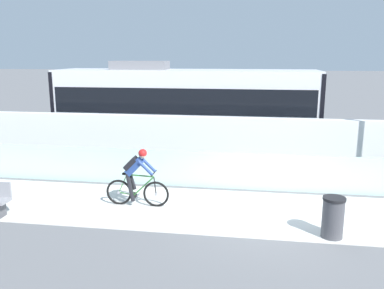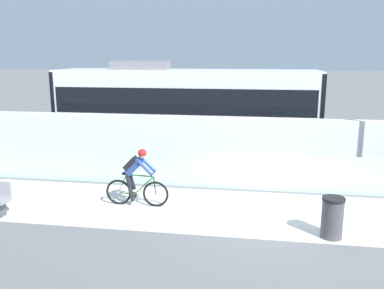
% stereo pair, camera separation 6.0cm
% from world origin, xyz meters
% --- Properties ---
extents(ground_plane, '(200.00, 200.00, 0.00)m').
position_xyz_m(ground_plane, '(0.00, 0.00, 0.00)').
color(ground_plane, slate).
extents(bike_path_deck, '(32.00, 3.20, 0.01)m').
position_xyz_m(bike_path_deck, '(0.00, 0.00, 0.01)').
color(bike_path_deck, silver).
rests_on(bike_path_deck, ground).
extents(glass_parapet, '(32.00, 0.05, 1.15)m').
position_xyz_m(glass_parapet, '(0.00, 1.85, 0.57)').
color(glass_parapet, silver).
rests_on(glass_parapet, ground).
extents(concrete_barrier_wall, '(32.00, 0.36, 1.96)m').
position_xyz_m(concrete_barrier_wall, '(0.00, 3.65, 0.98)').
color(concrete_barrier_wall, silver).
rests_on(concrete_barrier_wall, ground).
extents(tram_rail_near, '(32.00, 0.08, 0.01)m').
position_xyz_m(tram_rail_near, '(0.00, 6.13, 0.00)').
color(tram_rail_near, '#595654').
rests_on(tram_rail_near, ground).
extents(tram_rail_far, '(32.00, 0.08, 0.01)m').
position_xyz_m(tram_rail_far, '(0.00, 7.57, 0.00)').
color(tram_rail_far, '#595654').
rests_on(tram_rail_far, ground).
extents(tram, '(11.06, 2.54, 3.81)m').
position_xyz_m(tram, '(-3.47, 6.85, 1.89)').
color(tram, silver).
rests_on(tram, ground).
extents(cyclist_on_bike, '(1.77, 0.58, 1.61)m').
position_xyz_m(cyclist_on_bike, '(-3.65, -0.00, 0.80)').
color(cyclist_on_bike, black).
rests_on(cyclist_on_bike, ground).
extents(trash_bin, '(0.51, 0.51, 0.96)m').
position_xyz_m(trash_bin, '(1.29, -1.25, 0.48)').
color(trash_bin, '#47474C').
rests_on(trash_bin, ground).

